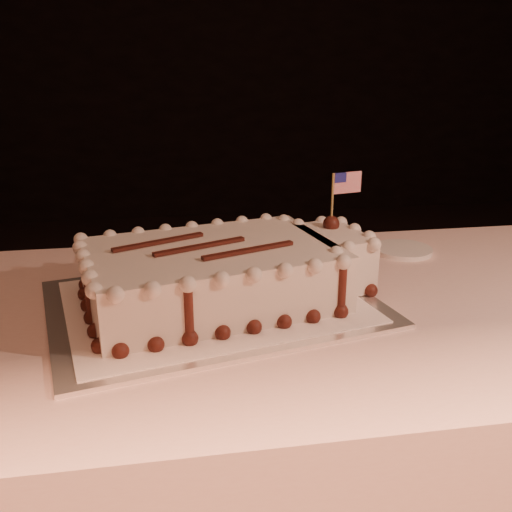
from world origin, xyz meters
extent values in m
cube|color=black|center=(0.00, 4.03, 1.40)|extent=(6.00, 0.05, 2.80)
cube|color=beige|center=(0.00, 0.60, 0.38)|extent=(2.40, 0.80, 0.75)
cube|color=white|center=(-0.26, 0.61, 0.75)|extent=(0.65, 0.54, 0.01)
cube|color=white|center=(-0.26, 0.61, 0.76)|extent=(0.58, 0.49, 0.00)
cube|color=silver|center=(-0.26, 0.61, 0.81)|extent=(0.48, 0.37, 0.10)
cube|color=silver|center=(-0.02, 0.66, 0.81)|extent=(0.13, 0.18, 0.10)
sphere|color=#491912|center=(-0.41, 0.43, 0.77)|extent=(0.03, 0.03, 0.03)
sphere|color=#491912|center=(-0.36, 0.44, 0.77)|extent=(0.03, 0.03, 0.03)
sphere|color=#491912|center=(-0.31, 0.46, 0.77)|extent=(0.03, 0.03, 0.03)
sphere|color=#491912|center=(-0.26, 0.47, 0.77)|extent=(0.03, 0.03, 0.03)
sphere|color=#491912|center=(-0.21, 0.48, 0.77)|extent=(0.03, 0.03, 0.03)
sphere|color=#491912|center=(-0.15, 0.49, 0.77)|extent=(0.03, 0.03, 0.03)
sphere|color=#491912|center=(-0.10, 0.50, 0.77)|extent=(0.03, 0.03, 0.03)
sphere|color=#491912|center=(-0.05, 0.51, 0.77)|extent=(0.03, 0.03, 0.03)
sphere|color=#491912|center=(-0.05, 0.56, 0.77)|extent=(0.03, 0.03, 0.03)
sphere|color=#491912|center=(-0.02, 0.58, 0.77)|extent=(0.03, 0.03, 0.03)
sphere|color=#491912|center=(0.03, 0.59, 0.77)|extent=(0.03, 0.03, 0.03)
sphere|color=#491912|center=(0.04, 0.63, 0.77)|extent=(0.03, 0.03, 0.03)
sphere|color=#491912|center=(0.03, 0.69, 0.77)|extent=(0.03, 0.03, 0.03)
sphere|color=#491912|center=(0.02, 0.74, 0.77)|extent=(0.03, 0.03, 0.03)
sphere|color=#491912|center=(-0.02, 0.75, 0.77)|extent=(0.03, 0.03, 0.03)
sphere|color=#491912|center=(-0.07, 0.74, 0.77)|extent=(0.03, 0.03, 0.03)
sphere|color=#491912|center=(-0.10, 0.77, 0.77)|extent=(0.03, 0.03, 0.03)
sphere|color=#491912|center=(-0.13, 0.79, 0.77)|extent=(0.03, 0.03, 0.03)
sphere|color=#491912|center=(-0.18, 0.78, 0.77)|extent=(0.03, 0.03, 0.03)
sphere|color=#491912|center=(-0.23, 0.77, 0.77)|extent=(0.03, 0.03, 0.03)
sphere|color=#491912|center=(-0.29, 0.75, 0.77)|extent=(0.03, 0.03, 0.03)
sphere|color=#491912|center=(-0.34, 0.74, 0.77)|extent=(0.03, 0.03, 0.03)
sphere|color=#491912|center=(-0.39, 0.73, 0.77)|extent=(0.03, 0.03, 0.03)
sphere|color=#491912|center=(-0.44, 0.72, 0.77)|extent=(0.03, 0.03, 0.03)
sphere|color=#491912|center=(-0.49, 0.71, 0.77)|extent=(0.03, 0.03, 0.03)
sphere|color=#491912|center=(-0.49, 0.66, 0.77)|extent=(0.03, 0.03, 0.03)
sphere|color=#491912|center=(-0.48, 0.61, 0.77)|extent=(0.03, 0.03, 0.03)
sphere|color=#491912|center=(-0.47, 0.56, 0.77)|extent=(0.03, 0.03, 0.03)
sphere|color=#491912|center=(-0.46, 0.51, 0.77)|extent=(0.03, 0.03, 0.03)
sphere|color=#491912|center=(-0.45, 0.45, 0.77)|extent=(0.03, 0.03, 0.03)
sphere|color=silver|center=(-0.41, 0.43, 0.86)|extent=(0.03, 0.03, 0.03)
sphere|color=silver|center=(-0.36, 0.44, 0.86)|extent=(0.03, 0.03, 0.03)
sphere|color=silver|center=(-0.31, 0.46, 0.86)|extent=(0.03, 0.03, 0.03)
sphere|color=silver|center=(-0.26, 0.47, 0.86)|extent=(0.03, 0.03, 0.03)
sphere|color=silver|center=(-0.21, 0.48, 0.86)|extent=(0.03, 0.03, 0.03)
sphere|color=silver|center=(-0.15, 0.49, 0.86)|extent=(0.03, 0.03, 0.03)
sphere|color=silver|center=(-0.10, 0.50, 0.86)|extent=(0.03, 0.03, 0.03)
sphere|color=silver|center=(-0.05, 0.51, 0.86)|extent=(0.03, 0.03, 0.03)
sphere|color=silver|center=(-0.05, 0.56, 0.86)|extent=(0.03, 0.03, 0.03)
sphere|color=silver|center=(-0.02, 0.58, 0.86)|extent=(0.03, 0.03, 0.03)
sphere|color=silver|center=(0.03, 0.59, 0.86)|extent=(0.03, 0.03, 0.03)
sphere|color=silver|center=(0.04, 0.63, 0.86)|extent=(0.03, 0.03, 0.03)
sphere|color=silver|center=(0.03, 0.69, 0.86)|extent=(0.03, 0.03, 0.03)
sphere|color=silver|center=(0.02, 0.74, 0.86)|extent=(0.03, 0.03, 0.03)
sphere|color=silver|center=(-0.02, 0.75, 0.86)|extent=(0.03, 0.03, 0.03)
sphere|color=silver|center=(-0.07, 0.74, 0.86)|extent=(0.03, 0.03, 0.03)
sphere|color=silver|center=(-0.10, 0.77, 0.86)|extent=(0.03, 0.03, 0.03)
sphere|color=silver|center=(-0.13, 0.79, 0.86)|extent=(0.03, 0.03, 0.03)
sphere|color=silver|center=(-0.18, 0.78, 0.86)|extent=(0.03, 0.03, 0.03)
sphere|color=silver|center=(-0.23, 0.77, 0.86)|extent=(0.03, 0.03, 0.03)
sphere|color=silver|center=(-0.29, 0.75, 0.86)|extent=(0.03, 0.03, 0.03)
sphere|color=silver|center=(-0.34, 0.74, 0.86)|extent=(0.03, 0.03, 0.03)
sphere|color=silver|center=(-0.39, 0.73, 0.86)|extent=(0.03, 0.03, 0.03)
sphere|color=silver|center=(-0.44, 0.72, 0.86)|extent=(0.03, 0.03, 0.03)
sphere|color=silver|center=(-0.49, 0.71, 0.86)|extent=(0.03, 0.03, 0.03)
sphere|color=silver|center=(-0.49, 0.66, 0.86)|extent=(0.03, 0.03, 0.03)
sphere|color=silver|center=(-0.48, 0.61, 0.86)|extent=(0.03, 0.03, 0.03)
sphere|color=silver|center=(-0.47, 0.56, 0.86)|extent=(0.03, 0.03, 0.03)
sphere|color=silver|center=(-0.46, 0.51, 0.86)|extent=(0.03, 0.03, 0.03)
sphere|color=silver|center=(-0.45, 0.45, 0.86)|extent=(0.03, 0.03, 0.03)
cylinder|color=#491912|center=(-0.31, 0.46, 0.81)|extent=(0.01, 0.01, 0.09)
sphere|color=#491912|center=(-0.31, 0.46, 0.77)|extent=(0.02, 0.02, 0.02)
cylinder|color=#491912|center=(-0.05, 0.51, 0.81)|extent=(0.01, 0.01, 0.09)
sphere|color=#491912|center=(-0.05, 0.51, 0.77)|extent=(0.02, 0.02, 0.02)
cylinder|color=#491912|center=(0.03, 0.69, 0.81)|extent=(0.01, 0.01, 0.09)
sphere|color=#491912|center=(0.03, 0.69, 0.77)|extent=(0.02, 0.02, 0.02)
cylinder|color=#491912|center=(-0.13, 0.79, 0.81)|extent=(0.01, 0.01, 0.09)
sphere|color=#491912|center=(-0.13, 0.79, 0.77)|extent=(0.02, 0.02, 0.02)
cylinder|color=#491912|center=(-0.39, 0.73, 0.81)|extent=(0.01, 0.01, 0.09)
sphere|color=#491912|center=(-0.39, 0.73, 0.77)|extent=(0.02, 0.02, 0.02)
cylinder|color=#491912|center=(-0.47, 0.56, 0.81)|extent=(0.01, 0.01, 0.09)
sphere|color=#491912|center=(-0.47, 0.56, 0.77)|extent=(0.02, 0.02, 0.02)
cube|color=#491912|center=(-0.35, 0.65, 0.87)|extent=(0.16, 0.08, 0.01)
cube|color=#491912|center=(-0.28, 0.61, 0.87)|extent=(0.17, 0.08, 0.01)
cube|color=#491912|center=(-0.20, 0.57, 0.87)|extent=(0.17, 0.07, 0.01)
sphere|color=#491912|center=(-0.02, 0.70, 0.87)|extent=(0.03, 0.03, 0.03)
cylinder|color=#A38546|center=(-0.02, 0.70, 0.91)|extent=(0.00, 0.00, 0.12)
cube|color=red|center=(0.01, 0.70, 0.95)|extent=(0.06, 0.02, 0.04)
cube|color=navy|center=(0.00, 0.70, 0.96)|extent=(0.03, 0.01, 0.02)
cylinder|color=white|center=(0.20, 0.84, 0.76)|extent=(0.14, 0.14, 0.01)
camera|label=1|loc=(-0.34, -0.34, 1.18)|focal=40.00mm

